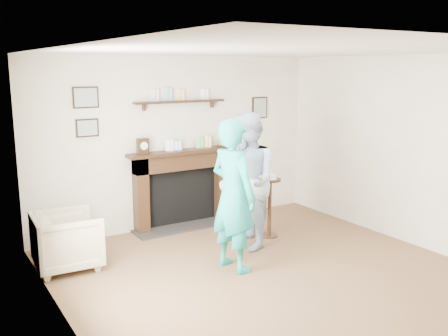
% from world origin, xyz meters
% --- Properties ---
extents(ground, '(5.00, 5.00, 0.00)m').
position_xyz_m(ground, '(0.00, 0.00, 0.00)').
color(ground, brown).
rests_on(ground, ground).
extents(room_shell, '(4.54, 5.02, 2.52)m').
position_xyz_m(room_shell, '(-0.00, 0.69, 1.62)').
color(room_shell, beige).
rests_on(room_shell, ground).
extents(armchair, '(0.79, 0.77, 0.68)m').
position_xyz_m(armchair, '(-1.90, 1.65, 0.00)').
color(armchair, tan).
rests_on(armchair, ground).
extents(man, '(0.87, 1.01, 1.78)m').
position_xyz_m(man, '(0.30, 1.14, 0.00)').
color(man, silver).
rests_on(man, ground).
extents(woman, '(0.54, 0.72, 1.78)m').
position_xyz_m(woman, '(-0.25, 0.62, 0.00)').
color(woman, '#1FB5A2').
rests_on(woman, ground).
extents(pedestal_table, '(0.30, 0.30, 0.95)m').
position_xyz_m(pedestal_table, '(0.80, 1.31, 0.58)').
color(pedestal_table, black).
rests_on(pedestal_table, ground).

